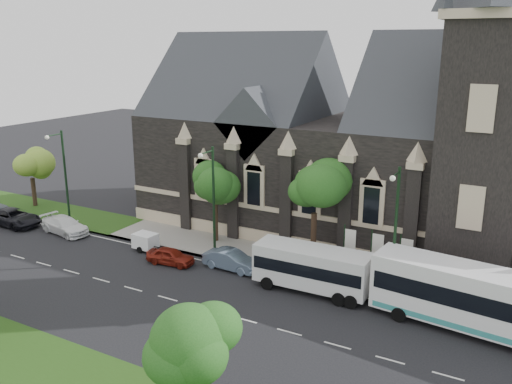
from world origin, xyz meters
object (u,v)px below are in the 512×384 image
Objects in this scene: tree_walk_left at (218,177)px; car_far_white at (65,225)px; tree_walk_right at (319,189)px; tree_walk_far at (33,163)px; banner_flag_right at (404,257)px; box_trailer at (145,241)px; car_far_red at (171,256)px; street_lamp_mid at (212,197)px; street_lamp_far at (64,173)px; banner_flag_left at (348,247)px; tree_park_east at (199,336)px; car_far_black at (14,217)px; tour_coach at (488,302)px; sedan at (231,260)px; shuttle_bus at (312,267)px; banner_flag_center at (375,252)px; street_lamp_near at (395,227)px.

tree_walk_left is 14.91m from car_far_white.
tree_walk_far is (-31.04, -0.54, -1.20)m from tree_walk_right.
banner_flag_right is 1.49× the size of box_trailer.
tree_walk_left is 7.83m from car_far_red.
car_far_white is at bearing 79.18° from car_far_red.
street_lamp_mid is 3.35× the size of box_trailer.
street_lamp_far is 14.49m from car_far_red.
tree_park_east is at bearing -90.35° from banner_flag_left.
tree_walk_right is 4.92m from banner_flag_left.
street_lamp_mid is 10.81m from banner_flag_left.
box_trailer is (-16.28, -2.91, -1.58)m from banner_flag_left.
tree_walk_far is 2.34× the size of box_trailer.
car_far_black reaches higher than box_trailer.
tree_walk_left is at bearing 14.26° from street_lamp_far.
tour_coach is 17.97m from sedan.
shuttle_bus reaches higher than car_far_white.
sedan is (2.21, -0.89, -4.38)m from street_lamp_mid.
sedan is at bearing -86.32° from car_far_black.
car_far_red is at bearing -161.62° from banner_flag_left.
tree_walk_left is 12.66m from banner_flag_left.
tree_park_east is at bearing -41.17° from box_trailer.
banner_flag_center is 2.00m from banner_flag_right.
car_far_white is at bearing 93.46° from sedan.
street_lamp_near is (6.79, -3.62, -0.71)m from tree_walk_right.
tree_walk_far reaches higher than banner_flag_right.
tree_walk_right is 6.63m from shuttle_bus.
car_far_white is at bearing 148.99° from tree_park_east.
car_far_white is (8.87, -4.40, -3.87)m from tree_walk_far.
tree_walk_right is 1.95× the size of banner_flag_right.
street_lamp_near is 4.99m from banner_flag_left.
tree_walk_left is at bearing -179.94° from tree_walk_right.
street_lamp_near is 3.34m from banner_flag_right.
tree_walk_far reaches higher than tour_coach.
banner_flag_right is (4.11, 18.32, -2.24)m from tree_park_east.
car_far_black is at bearing 155.16° from tree_park_east.
tree_walk_far is 1.12× the size of car_far_black.
street_lamp_mid is at bearing -169.50° from banner_flag_left.
car_far_red is (-22.51, -0.49, -1.47)m from tour_coach.
tour_coach is at bearing -2.90° from street_lamp_far.
tree_park_east reaches higher than banner_flag_center.
street_lamp_near reaches higher than tree_walk_far.
shuttle_bus is (-11.15, 0.49, -0.34)m from tour_coach.
banner_flag_left reaches higher than sedan.
shuttle_bus is at bearing -87.84° from car_far_black.
tree_park_east is 22.67m from box_trailer.
car_far_white is at bearing -173.26° from banner_flag_center.
sedan is at bearing -80.64° from car_far_white.
street_lamp_mid reaches higher than car_far_white.
street_lamp_near is 0.66× the size of tour_coach.
tree_walk_left is 14.67m from street_lamp_far.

